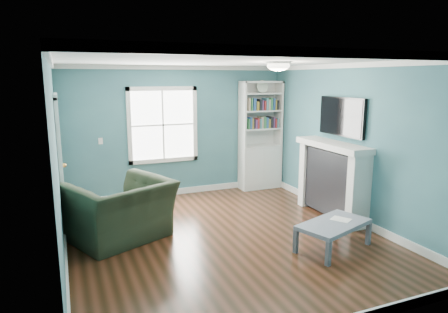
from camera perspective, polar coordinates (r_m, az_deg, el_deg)
name	(u,v)px	position (r m, az deg, el deg)	size (l,w,h in m)	color
floor	(225,237)	(6.14, 0.17, -11.48)	(5.00, 5.00, 0.00)	black
room_walls	(225,133)	(5.72, 0.18, 3.31)	(5.00, 5.00, 5.00)	#335D6C
trim	(225,157)	(5.77, 0.17, -0.08)	(4.50, 5.00, 2.60)	white
window	(163,125)	(7.99, -8.71, 4.48)	(1.40, 0.06, 1.50)	white
bookshelf	(260,146)	(8.62, 5.18, 1.51)	(0.90, 0.35, 2.31)	silver
fireplace	(332,180)	(7.11, 15.22, -3.29)	(0.44, 1.58, 1.30)	black
tv	(342,117)	(7.00, 16.46, 5.48)	(0.06, 1.10, 0.65)	black
door	(60,162)	(6.76, -22.37, -0.69)	(0.12, 0.98, 2.17)	silver
ceiling_fixture	(278,65)	(6.16, 7.77, 12.80)	(0.38, 0.38, 0.15)	white
light_switch	(101,141)	(7.83, -17.22, 2.12)	(0.08, 0.01, 0.12)	white
recliner	(120,201)	(6.08, -14.65, -6.14)	(1.36, 0.88, 1.19)	black
coffee_table	(334,226)	(5.85, 15.39, -9.52)	(1.19, 0.90, 0.39)	#4D525C
paper_sheet	(341,219)	(5.98, 16.35, -8.60)	(0.20, 0.26, 0.00)	white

